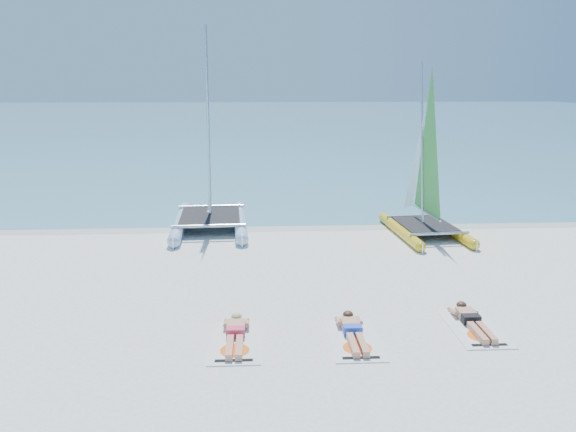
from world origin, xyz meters
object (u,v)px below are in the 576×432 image
towel_b (354,340)px  towel_c (475,329)px  towel_a (235,342)px  sunbather_c (472,320)px  catamaran_yellow (423,178)px  sunbather_a (236,333)px  catamaran_blue (209,167)px  sunbather_b (353,331)px

towel_b → towel_c: same height
towel_a → sunbather_c: bearing=6.3°
towel_c → catamaran_yellow: bearing=82.2°
towel_a → sunbather_a: (0.00, 0.19, 0.11)m
towel_a → towel_c: 4.94m
towel_a → towel_b: (2.35, -0.02, 0.00)m
catamaran_blue → towel_b: 9.94m
sunbather_b → towel_c: size_ratio=0.93×
sunbather_a → catamaran_blue: bearing=97.7°
towel_b → sunbather_c: size_ratio=1.07×
catamaran_yellow → towel_c: 7.99m
catamaran_blue → sunbather_b: size_ratio=4.13×
catamaran_blue → sunbather_c: catamaran_blue is taller
sunbather_c → catamaran_blue: bearing=125.8°
sunbather_a → sunbather_b: same height
sunbather_a → sunbather_b: 2.35m
sunbather_a → towel_c: 4.93m
sunbather_a → towel_b: sunbather_a is taller
catamaran_yellow → towel_c: catamaran_yellow is taller
catamaran_blue → towel_c: catamaran_blue is taller
towel_c → sunbather_c: size_ratio=1.07×
towel_b → sunbather_c: sunbather_c is taller
catamaran_blue → sunbather_b: (3.54, -8.86, -2.01)m
towel_a → sunbather_b: 2.36m
catamaran_yellow → towel_b: (-3.64, -8.09, -1.81)m
towel_a → sunbather_a: size_ratio=1.07×
sunbather_a → sunbather_c: bearing=4.1°
towel_b → towel_c: (2.58, 0.38, 0.00)m
towel_a → sunbather_c: 4.96m
towel_c → sunbather_c: sunbather_c is taller
catamaran_blue → towel_a: 9.35m
catamaran_blue → towel_b: size_ratio=3.85×
catamaran_blue → sunbather_a: (1.19, -8.83, -2.01)m
sunbather_a → towel_c: bearing=1.9°
catamaran_yellow → sunbather_b: size_ratio=3.35×
catamaran_yellow → towel_b: bearing=-118.6°
catamaran_yellow → sunbather_a: (-5.99, -7.87, -1.70)m
sunbather_b → sunbather_a: bearing=179.4°
towel_b → sunbather_b: bearing=90.0°
sunbather_c → sunbather_a: bearing=-175.9°
towel_a → sunbather_c: (4.93, 0.55, 0.11)m
catamaran_blue → sunbather_a: catamaran_blue is taller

